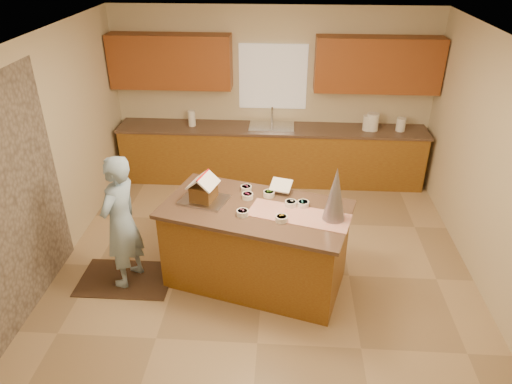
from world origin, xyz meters
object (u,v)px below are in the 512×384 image
tinsel_tree (335,194)px  gingerbread_house (203,190)px  boy (121,222)px  island_base (256,246)px

tinsel_tree → gingerbread_house: bearing=168.6°
boy → gingerbread_house: size_ratio=4.29×
tinsel_tree → boy: size_ratio=0.37×
boy → island_base: bearing=110.9°
island_base → boy: (-1.49, -0.10, 0.33)m
tinsel_tree → boy: 2.37m
island_base → tinsel_tree: tinsel_tree is taller
tinsel_tree → gingerbread_house: tinsel_tree is taller
island_base → boy: boy is taller
boy → gingerbread_house: 0.99m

